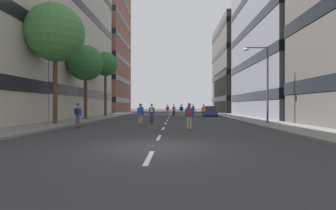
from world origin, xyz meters
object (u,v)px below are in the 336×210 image
Objects in this scene: streetlamp_right at (263,76)px; skater_4 at (168,109)px; skater_2 at (174,109)px; skater_10 at (189,110)px; skater_7 at (78,114)px; skater_0 at (152,112)px; skater_5 at (181,110)px; skater_3 at (189,115)px; skater_9 at (193,109)px; skater_8 at (140,113)px; skater_11 at (188,109)px; street_tree_near at (86,63)px; parked_car_near at (210,111)px; skater_1 at (204,110)px; skater_6 at (141,111)px; street_tree_far at (55,33)px; street_tree_mid at (105,65)px.

streetlamp_right is 22.14m from skater_4.
skater_2 is 4.65m from skater_10.
skater_10 is (8.84, 16.26, -0.03)m from skater_7.
skater_0 and skater_2 have the same top height.
skater_5 is 19.41m from skater_7.
skater_9 is at bearing 85.32° from skater_3.
skater_11 is at bearing 73.97° from skater_8.
streetlamp_right reaches higher than skater_11.
street_tree_near is at bearing 106.42° from skater_7.
parked_car_near is 2.47× the size of skater_3.
streetlamp_right is 12.23m from skater_1.
skater_4 and skater_6 have the same top height.
street_tree_far reaches higher than skater_11.
streetlamp_right reaches higher than skater_7.
skater_11 is at bearing -48.72° from skater_4.
skater_1 is (13.61, 5.11, -5.29)m from street_tree_near.
skater_1 is 2.29m from skater_10.
streetlamp_right is at bearing -65.47° from skater_2.
street_tree_mid is at bearing 178.63° from skater_5.
street_tree_mid reaches higher than skater_11.
parked_car_near is 24.11m from street_tree_far.
skater_3 is 19.04m from skater_5.
streetlamp_right is 18.64m from skater_2.
street_tree_near is 1.25× the size of streetlamp_right.
streetlamp_right reaches higher than parked_car_near.
street_tree_far is 23.83m from skater_4.
streetlamp_right is at bearing -64.81° from skater_5.
street_tree_far is 27.73m from skater_9.
streetlamp_right is at bearing -71.63° from skater_11.
skater_9 and skater_10 have the same top height.
skater_2 is (2.05, 14.77, 0.00)m from skater_0.
skater_6 is 6.76m from skater_10.
skater_11 is (6.15, 7.11, 0.03)m from skater_6.
skater_11 is (11.92, 17.51, -6.60)m from street_tree_far.
skater_7 and skater_9 have the same top height.
skater_0 is 1.00× the size of skater_11.
street_tree_mid reaches higher than skater_3.
street_tree_mid is at bearing -165.67° from skater_2.
skater_1 is 5.51m from skater_11.
street_tree_mid reaches higher than skater_5.
skater_4 is at bearing 58.21° from street_tree_near.
skater_3 is at bearing -85.19° from skater_4.
skater_0 is 1.00× the size of skater_7.
street_tree_far is at bearing -119.04° from skater_9.
skater_1 is 1.00× the size of skater_3.
street_tree_far is 19.65m from skater_5.
skater_6 is (-9.32, -7.09, 0.29)m from parked_car_near.
skater_4 is (-8.69, 20.13, -3.12)m from streetlamp_right.
skater_4 is at bearing 107.26° from skater_2.
skater_0 is 1.00× the size of skater_9.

